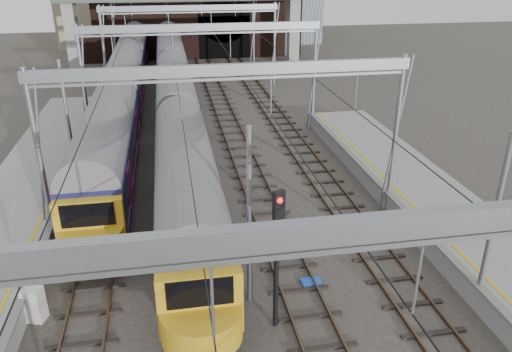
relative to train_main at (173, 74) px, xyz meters
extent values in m
plane|color=#38332D|center=(2.00, -31.24, -2.47)|extent=(160.00, 160.00, 0.00)
cube|color=slate|center=(-6.15, -28.74, -1.42)|extent=(0.35, 55.00, 0.12)
cube|color=gold|center=(-6.65, -28.74, -1.36)|extent=(0.12, 55.00, 0.01)
cube|color=slate|center=(10.15, -32.74, -1.42)|extent=(0.35, 47.00, 0.12)
cube|color=#4C3828|center=(-4.72, -16.24, -2.38)|extent=(0.08, 80.00, 0.16)
cube|color=#4C3828|center=(-3.28, -16.24, -2.38)|extent=(0.08, 80.00, 0.16)
cube|color=black|center=(-4.00, -16.24, -2.46)|extent=(2.40, 80.00, 0.14)
cube|color=#4C3828|center=(-0.72, -16.24, -2.38)|extent=(0.08, 80.00, 0.16)
cube|color=#4C3828|center=(0.72, -16.24, -2.38)|extent=(0.08, 80.00, 0.16)
cube|color=black|center=(0.00, -16.24, -2.46)|extent=(2.40, 80.00, 0.14)
cube|color=#4C3828|center=(3.28, -16.24, -2.38)|extent=(0.08, 80.00, 0.16)
cube|color=#4C3828|center=(4.72, -16.24, -2.38)|extent=(0.08, 80.00, 0.16)
cube|color=black|center=(4.00, -16.24, -2.46)|extent=(2.40, 80.00, 0.14)
cube|color=#4C3828|center=(7.28, -16.24, -2.38)|extent=(0.08, 80.00, 0.16)
cube|color=#4C3828|center=(8.72, -16.24, -2.38)|extent=(0.08, 80.00, 0.16)
cube|color=black|center=(8.00, -16.24, -2.46)|extent=(2.40, 80.00, 0.14)
cube|color=gray|center=(2.00, -37.24, 5.13)|extent=(16.80, 0.28, 0.50)
cylinder|color=gray|center=(-6.20, -23.24, 1.53)|extent=(0.24, 0.24, 8.00)
cylinder|color=gray|center=(10.20, -23.24, 1.53)|extent=(0.24, 0.24, 8.00)
cube|color=gray|center=(2.00, -23.24, 5.13)|extent=(16.80, 0.28, 0.50)
cylinder|color=gray|center=(-6.20, -9.24, 1.53)|extent=(0.24, 0.24, 8.00)
cylinder|color=gray|center=(10.20, -9.24, 1.53)|extent=(0.24, 0.24, 8.00)
cube|color=gray|center=(2.00, -9.24, 5.13)|extent=(16.80, 0.28, 0.50)
cylinder|color=gray|center=(-6.20, 4.76, 1.53)|extent=(0.24, 0.24, 8.00)
cylinder|color=gray|center=(10.20, 4.76, 1.53)|extent=(0.24, 0.24, 8.00)
cube|color=gray|center=(2.00, 4.76, 5.13)|extent=(16.80, 0.28, 0.50)
cylinder|color=gray|center=(-6.20, 16.76, 1.53)|extent=(0.24, 0.24, 8.00)
cylinder|color=gray|center=(10.20, 16.76, 1.53)|extent=(0.24, 0.24, 8.00)
cube|color=black|center=(-4.00, -16.24, 3.03)|extent=(0.03, 80.00, 0.03)
cube|color=black|center=(0.00, -16.24, 3.03)|extent=(0.03, 80.00, 0.03)
cube|color=black|center=(4.00, -16.24, 3.03)|extent=(0.03, 80.00, 0.03)
cube|color=black|center=(8.00, -16.24, 3.03)|extent=(0.03, 80.00, 0.03)
cube|color=black|center=(4.00, 20.76, 2.03)|extent=(26.00, 2.00, 9.00)
cube|color=black|center=(7.00, 19.74, 0.13)|extent=(6.50, 0.10, 5.20)
cylinder|color=black|center=(7.00, 19.74, 2.73)|extent=(6.50, 0.10, 6.50)
cube|color=black|center=(-8.00, 19.76, -0.97)|extent=(6.00, 1.50, 3.00)
cube|color=gray|center=(-10.50, 14.76, 1.63)|extent=(1.20, 2.50, 8.20)
cube|color=gray|center=(14.50, 14.76, 1.63)|extent=(1.20, 2.50, 8.20)
cube|color=black|center=(0.00, 0.08, -2.12)|extent=(2.15, 63.71, 0.70)
cube|color=#121742|center=(0.00, 0.08, -0.25)|extent=(2.73, 63.71, 2.44)
cylinder|color=slate|center=(0.00, 0.08, 0.97)|extent=(2.68, 63.21, 2.68)
cube|color=black|center=(0.00, 0.08, 0.14)|extent=(2.75, 62.51, 0.73)
cube|color=#CE407B|center=(0.00, 0.08, -0.94)|extent=(2.75, 62.71, 0.12)
cube|color=gold|center=(0.00, -31.92, -0.35)|extent=(2.68, 0.60, 2.24)
cube|color=black|center=(0.00, -32.09, 0.24)|extent=(2.05, 0.08, 0.98)
cube|color=black|center=(-4.00, -1.89, -2.12)|extent=(2.18, 48.33, 0.70)
cube|color=#121742|center=(-4.00, -1.89, -0.24)|extent=(2.77, 48.33, 2.48)
cylinder|color=slate|center=(-4.00, -1.89, 1.00)|extent=(2.72, 47.83, 2.72)
cube|color=black|center=(-4.00, -1.89, 0.16)|extent=(2.79, 47.13, 0.74)
cube|color=#CE407B|center=(-4.00, -1.89, -0.93)|extent=(2.79, 47.33, 0.12)
cube|color=gold|center=(-4.00, -26.20, -0.34)|extent=(2.72, 0.60, 2.28)
cube|color=black|center=(-4.00, -26.37, 0.26)|extent=(2.08, 0.08, 0.99)
cylinder|color=black|center=(2.66, -30.79, 0.15)|extent=(0.17, 0.17, 5.24)
cube|color=black|center=(2.66, -30.97, 2.44)|extent=(0.42, 0.31, 0.98)
sphere|color=red|center=(2.66, -31.09, 2.66)|extent=(0.20, 0.20, 0.20)
cube|color=silver|center=(-5.80, -28.97, -1.81)|extent=(0.79, 0.72, 1.33)
cube|color=blue|center=(4.62, -28.61, -2.43)|extent=(0.84, 0.62, 0.10)
cube|color=blue|center=(0.26, -20.18, -2.42)|extent=(0.99, 0.83, 0.10)
cube|color=blue|center=(6.34, -25.78, -2.42)|extent=(1.01, 0.81, 0.11)
camera|label=1|loc=(-0.51, -44.60, 9.63)|focal=35.00mm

